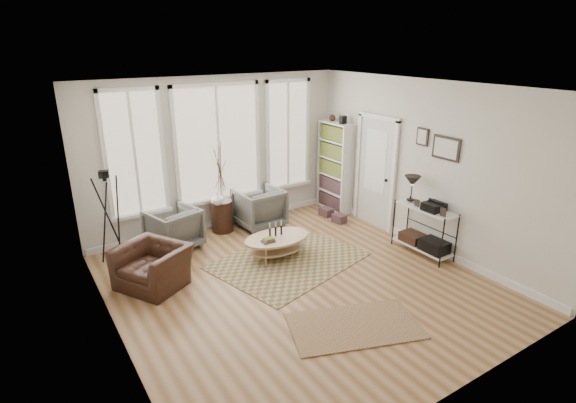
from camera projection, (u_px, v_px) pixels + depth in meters
room at (299, 194)px, 6.38m from camera, size 5.50×5.54×2.90m
bay_window at (218, 146)px, 8.44m from camera, size 4.14×0.12×2.24m
door at (376, 170)px, 8.67m from camera, size 0.09×1.06×2.22m
bookcase at (335, 167)px, 9.51m from camera, size 0.31×0.85×2.06m
low_shelf at (424, 226)px, 7.64m from camera, size 0.38×1.08×1.30m
wall_art at (440, 145)px, 7.30m from camera, size 0.04×0.88×0.44m
rug_main at (288, 260)px, 7.52m from camera, size 2.72×2.30×0.01m
rug_runner at (354, 326)px, 5.79m from camera, size 1.88×1.43×0.01m
coffee_table at (277, 241)px, 7.57m from camera, size 1.17×0.76×0.53m
armchair_left at (173, 229)px, 7.87m from camera, size 0.97×0.99×0.74m
armchair_right at (259, 208)px, 8.80m from camera, size 0.86×0.88×0.78m
side_table at (221, 190)px, 8.43m from camera, size 0.41×0.41×1.73m
vase at (217, 198)px, 8.26m from camera, size 0.29×0.29×0.24m
accent_chair at (153, 266)px, 6.68m from camera, size 1.26×1.22×0.63m
tripod_camera at (111, 221)px, 7.25m from camera, size 0.55×0.55×1.58m
book_stack_near at (326, 212)px, 9.42m from camera, size 0.24×0.29×0.17m
book_stack_far at (339, 218)px, 9.08m from camera, size 0.23×0.28×0.16m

